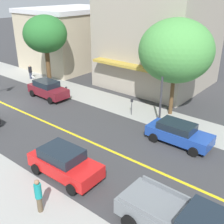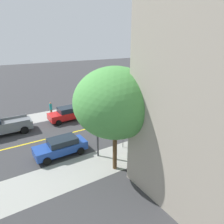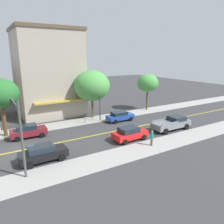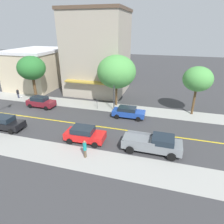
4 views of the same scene
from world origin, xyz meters
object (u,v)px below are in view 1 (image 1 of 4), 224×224
(parking_meter, at_px, (132,104))
(grey_pickup_truck, at_px, (187,224))
(fire_hydrant, at_px, (66,90))
(pedestrian_black_shirt, at_px, (30,72))
(street_tree_left_near, at_px, (45,34))
(maroon_sedan_left_curb, at_px, (48,89))
(street_tree_left_far, at_px, (176,51))
(pedestrian_teal_shirt, at_px, (38,195))
(red_sedan_right_curb, at_px, (64,162))
(street_lamp, at_px, (163,75))
(small_dog, at_px, (33,77))
(blue_sedan_left_curb, at_px, (179,133))

(parking_meter, relative_size, grey_pickup_truck, 0.25)
(fire_hydrant, distance_m, pedestrian_black_shirt, 7.11)
(street_tree_left_near, xyz_separation_m, maroon_sedan_left_curb, (2.12, 2.36, -4.57))
(street_tree_left_far, distance_m, maroon_sedan_left_curb, 12.36)
(street_tree_left_far, bearing_deg, pedestrian_teal_shirt, 2.77)
(grey_pickup_truck, bearing_deg, street_tree_left_near, 155.75)
(street_tree_left_near, distance_m, pedestrian_black_shirt, 6.10)
(red_sedan_right_curb, bearing_deg, street_lamp, 83.82)
(street_tree_left_far, bearing_deg, small_dog, -84.51)
(street_tree_left_near, xyz_separation_m, small_dog, (-0.34, -3.39, -5.10))
(pedestrian_teal_shirt, xyz_separation_m, small_dog, (-12.23, -17.24, -0.64))
(small_dog, bearing_deg, street_tree_left_near, -176.67)
(grey_pickup_truck, xyz_separation_m, small_dog, (-9.47, -23.28, -0.58))
(red_sedan_right_curb, distance_m, pedestrian_black_shirt, 19.31)
(grey_pickup_truck, distance_m, small_dog, 25.14)
(fire_hydrant, relative_size, street_lamp, 0.13)
(parking_meter, xyz_separation_m, grey_pickup_truck, (8.82, 9.08, -0.02))
(maroon_sedan_left_curb, xyz_separation_m, small_dog, (-2.47, -5.75, -0.53))
(street_lamp, height_order, small_dog, street_lamp)
(fire_hydrant, bearing_deg, blue_sedan_left_curb, 82.63)
(maroon_sedan_left_curb, xyz_separation_m, grey_pickup_truck, (7.00, 17.53, 0.05))
(street_tree_left_near, bearing_deg, red_sedan_right_curb, 53.81)
(blue_sedan_left_curb, xyz_separation_m, grey_pickup_truck, (7.02, 3.95, 0.12))
(street_tree_left_near, relative_size, maroon_sedan_left_curb, 1.67)
(pedestrian_black_shirt, height_order, pedestrian_teal_shirt, pedestrian_teal_shirt)
(street_tree_left_far, height_order, grey_pickup_truck, street_tree_left_far)
(maroon_sedan_left_curb, bearing_deg, street_lamp, 11.90)
(street_tree_left_far, relative_size, maroon_sedan_left_curb, 1.76)
(street_lamp, relative_size, pedestrian_black_shirt, 3.97)
(street_tree_left_near, bearing_deg, pedestrian_teal_shirt, 49.36)
(fire_hydrant, bearing_deg, street_tree_left_near, -98.26)
(street_tree_left_far, distance_m, red_sedan_right_curb, 12.05)
(grey_pickup_truck, bearing_deg, parking_meter, 136.24)
(blue_sedan_left_curb, height_order, small_dog, blue_sedan_left_curb)
(parking_meter, bearing_deg, street_tree_left_far, 133.54)
(street_tree_left_near, height_order, grey_pickup_truck, street_tree_left_near)
(red_sedan_right_curb, distance_m, small_dog, 18.73)
(pedestrian_black_shirt, bearing_deg, parking_meter, 70.17)
(fire_hydrant, xyz_separation_m, pedestrian_black_shirt, (-0.91, -7.04, 0.42))
(street_lamp, bearing_deg, parking_meter, -89.11)
(parking_meter, height_order, small_dog, parking_meter)
(red_sedan_right_curb, height_order, pedestrian_teal_shirt, pedestrian_teal_shirt)
(parking_meter, relative_size, blue_sedan_left_curb, 0.32)
(fire_hydrant, distance_m, pedestrian_teal_shirt, 15.75)
(parking_meter, bearing_deg, maroon_sedan_left_curb, -77.90)
(street_lamp, relative_size, blue_sedan_left_curb, 1.45)
(street_tree_left_near, xyz_separation_m, fire_hydrant, (0.44, 3.05, -5.01))
(fire_hydrant, distance_m, red_sedan_right_curb, 13.07)
(maroon_sedan_left_curb, height_order, small_dog, maroon_sedan_left_curb)
(parking_meter, distance_m, blue_sedan_left_curb, 5.43)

